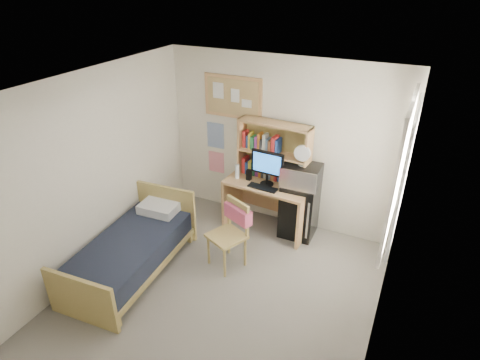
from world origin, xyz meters
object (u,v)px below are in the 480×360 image
at_px(desk, 268,205).
at_px(monitor, 267,168).
at_px(bulletin_board, 233,97).
at_px(desk_fan, 303,156).
at_px(speaker_left, 249,175).
at_px(mini_fridge, 299,209).
at_px(speaker_right, 286,184).
at_px(desk_chair, 227,236).
at_px(microwave, 302,175).
at_px(bed, 131,256).

bearing_deg(desk, monitor, -90.00).
bearing_deg(bulletin_board, desk_fan, -12.69).
bearing_deg(speaker_left, bulletin_board, 143.97).
xyz_separation_m(mini_fridge, speaker_right, (-0.19, -0.15, 0.45)).
bearing_deg(desk, desk_chair, -94.66).
bearing_deg(mini_fridge, bulletin_board, 166.85).
xyz_separation_m(mini_fridge, microwave, (0.00, -0.02, 0.58)).
distance_m(monitor, speaker_left, 0.35).
xyz_separation_m(microwave, desk_fan, (0.00, -0.00, 0.30)).
xyz_separation_m(bulletin_board, mini_fridge, (1.22, -0.26, -1.49)).
bearing_deg(bed, microwave, 42.25).
bearing_deg(bulletin_board, speaker_right, -21.21).
height_order(monitor, desk_fan, desk_fan).
bearing_deg(desk_fan, microwave, 88.66).
bearing_deg(mini_fridge, desk, -173.44).
xyz_separation_m(desk_chair, speaker_right, (0.45, 0.99, 0.40)).
bearing_deg(bed, monitor, 49.87).
bearing_deg(bed, speaker_right, 43.46).
bearing_deg(desk_chair, speaker_right, 89.76).
relative_size(monitor, microwave, 1.00).
bearing_deg(desk_fan, mini_fridge, 90.00).
height_order(bed, microwave, microwave).
bearing_deg(desk_chair, monitor, 105.70).
xyz_separation_m(speaker_left, speaker_right, (0.60, -0.04, 0.00)).
bearing_deg(desk_fan, monitor, -168.97).
xyz_separation_m(desk, desk_fan, (0.48, 0.05, 0.91)).
distance_m(bulletin_board, speaker_left, 1.19).
xyz_separation_m(bulletin_board, monitor, (0.74, -0.38, -0.86)).
height_order(bulletin_board, desk, bulletin_board).
height_order(bulletin_board, monitor, bulletin_board).
bearing_deg(speaker_right, mini_fridge, 41.68).
bearing_deg(speaker_right, desk, 168.69).
xyz_separation_m(mini_fridge, speaker_left, (-0.79, -0.11, 0.45)).
distance_m(desk, speaker_right, 0.57).
relative_size(desk_chair, microwave, 1.80).
xyz_separation_m(bulletin_board, desk_fan, (1.22, -0.28, -0.61)).
xyz_separation_m(bed, desk_fan, (1.72, 1.79, 1.06)).
relative_size(desk, monitor, 2.40).
xyz_separation_m(speaker_left, microwave, (0.79, 0.09, 0.13)).
bearing_deg(monitor, desk_fan, 16.08).
bearing_deg(microwave, monitor, -168.97).
height_order(desk, desk_fan, desk_fan).
height_order(speaker_right, microwave, microwave).
distance_m(mini_fridge, bed, 2.50).
relative_size(speaker_left, speaker_right, 0.97).
bearing_deg(desk_chair, speaker_left, 122.42).
relative_size(bed, speaker_right, 10.86).
xyz_separation_m(speaker_right, desk_fan, (0.19, 0.13, 0.43)).
xyz_separation_m(bed, speaker_left, (0.94, 1.70, 0.63)).
bearing_deg(speaker_right, bed, -129.06).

